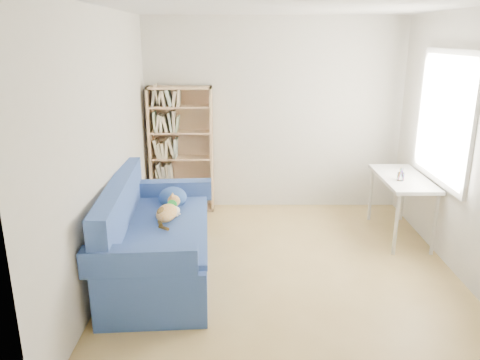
# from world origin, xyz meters

# --- Properties ---
(ground) EXTENTS (4.00, 4.00, 0.00)m
(ground) POSITION_xyz_m (0.00, 0.00, 0.00)
(ground) COLOR #A5854A
(ground) RESTS_ON ground
(room_shell) EXTENTS (3.54, 4.04, 2.62)m
(room_shell) POSITION_xyz_m (0.10, 0.03, 1.64)
(room_shell) COLOR silver
(room_shell) RESTS_ON ground
(sofa) EXTENTS (1.08, 2.05, 0.98)m
(sofa) POSITION_xyz_m (-1.31, -0.03, 0.36)
(sofa) COLOR navy
(sofa) RESTS_ON ground
(bookshelf) EXTENTS (0.85, 0.27, 1.70)m
(bookshelf) POSITION_xyz_m (-1.25, 1.85, 0.79)
(bookshelf) COLOR tan
(bookshelf) RESTS_ON ground
(desk) EXTENTS (0.52, 1.14, 0.75)m
(desk) POSITION_xyz_m (1.47, 0.92, 0.67)
(desk) COLOR silver
(desk) RESTS_ON ground
(pen_cup) EXTENTS (0.08, 0.08, 0.15)m
(pen_cup) POSITION_xyz_m (1.39, 0.77, 0.81)
(pen_cup) COLOR white
(pen_cup) RESTS_ON desk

